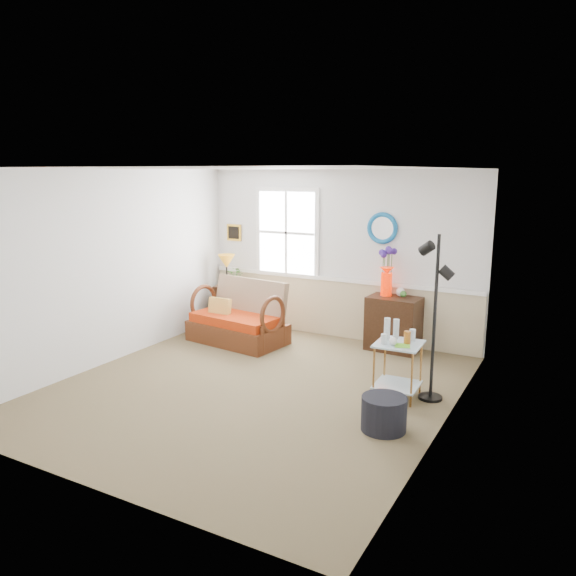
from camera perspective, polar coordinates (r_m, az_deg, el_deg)
The scene contains 19 objects.
floor at distance 6.90m, azimuth -3.50°, elevation -10.10°, with size 4.50×5.00×0.01m, color brown.
ceiling at distance 6.40m, azimuth -3.80°, elevation 12.04°, with size 4.50×5.00×0.01m, color white.
walls at distance 6.53m, azimuth -3.64°, elevation 0.55°, with size 4.51×5.01×2.60m.
wainscot at distance 8.86m, azimuth 5.01°, elevation -2.10°, with size 4.46×0.02×0.90m, color #C1B08B.
chair_rail at distance 8.75m, azimuth 5.04°, elevation 0.88°, with size 4.46×0.04×0.06m, color white.
window at distance 9.04m, azimuth -0.14°, elevation 5.63°, with size 1.14×0.06×1.44m, color white, non-canonical shape.
picture at distance 9.58m, azimuth -5.49°, elevation 5.63°, with size 0.28×0.03×0.28m, color #B18124.
mirror at distance 8.39m, azimuth 9.58°, elevation 6.02°, with size 0.47×0.47×0.07m, color #178FBD.
loveseat at distance 8.55m, azimuth -5.17°, elevation -2.46°, with size 1.44×0.82×0.94m, color #4E2610, non-canonical shape.
throw_pillow at distance 8.64m, azimuth -6.97°, elevation -2.22°, with size 0.37×0.09×0.37m, color orange, non-canonical shape.
lamp_stand at distance 9.54m, azimuth -6.10°, elevation -1.75°, with size 0.39×0.39×0.69m, color #341D11, non-canonical shape.
table_lamp at distance 9.42m, azimuth -6.25°, elevation 1.83°, with size 0.29×0.29×0.52m, color orange, non-canonical shape.
potted_plant at distance 9.40m, azimuth -5.23°, elevation 1.00°, with size 0.29×0.32×0.25m, color #3D762C.
cabinet at distance 8.32m, azimuth 10.67°, elevation -3.58°, with size 0.74×0.47×0.79m, color #341D11, non-canonical shape.
flower_vase at distance 8.25m, azimuth 10.00°, elevation 1.63°, with size 0.21×0.21×0.70m, color red, non-canonical shape.
side_table at distance 6.64m, azimuth 11.07°, elevation -8.19°, with size 0.51×0.51×0.65m, color #A66F34, non-canonical shape.
tabletop_items at distance 6.54m, azimuth 11.12°, elevation -4.35°, with size 0.42×0.42×0.25m, color silver, non-canonical shape.
floor_lamp at distance 6.49m, azimuth 14.67°, elevation -3.05°, with size 0.27×0.27×1.90m, color black, non-canonical shape.
ottoman at distance 5.87m, azimuth 9.71°, elevation -12.46°, with size 0.46×0.46×0.35m, color black.
Camera 1 is at (3.43, -5.41, 2.57)m, focal length 35.00 mm.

